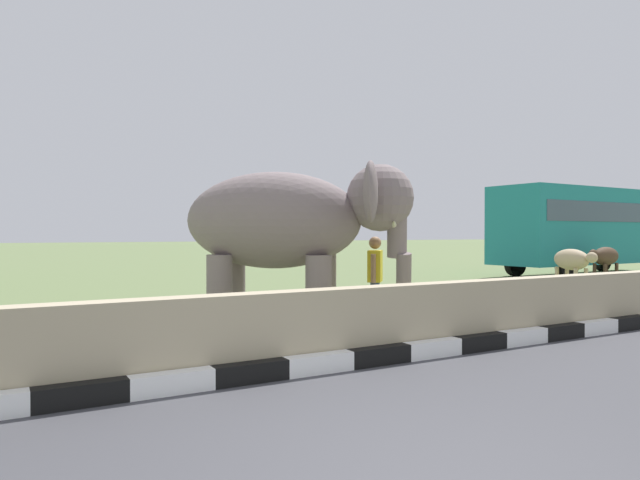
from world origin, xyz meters
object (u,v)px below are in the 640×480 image
object	(u,v)px
person_handler	(375,276)
bus_teal	(587,224)
elephant	(294,223)
cow_far	(605,257)
cow_near	(572,260)

from	to	relation	value
person_handler	bus_teal	world-z (taller)	bus_teal
elephant	cow_far	world-z (taller)	elephant
elephant	cow_near	bearing A→B (deg)	13.04
elephant	cow_far	xyz separation A→B (m)	(14.29, 3.64, -1.03)
bus_teal	cow_near	bearing A→B (deg)	-148.31
person_handler	bus_teal	bearing A→B (deg)	22.66
person_handler	cow_near	world-z (taller)	person_handler
elephant	person_handler	size ratio (longest dim) A/B	2.38
person_handler	cow_far	bearing A→B (deg)	17.11
cow_near	bus_teal	bearing A→B (deg)	31.69
cow_far	bus_teal	bearing A→B (deg)	45.57
bus_teal	cow_near	world-z (taller)	bus_teal
cow_far	elephant	bearing A→B (deg)	-165.69
elephant	bus_teal	size ratio (longest dim) A/B	0.42
person_handler	cow_near	distance (m)	9.87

